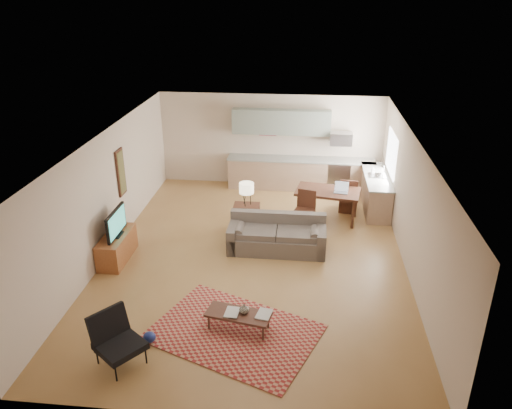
# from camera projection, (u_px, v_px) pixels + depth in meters

# --- Properties ---
(room) EXTENTS (9.00, 9.00, 9.00)m
(room) POSITION_uv_depth(u_px,v_px,m) (255.00, 202.00, 10.51)
(room) COLOR olive
(room) RESTS_ON ground
(kitchen_counter_back) EXTENTS (4.26, 0.64, 0.92)m
(kitchen_counter_back) POSITION_uv_depth(u_px,v_px,m) (300.00, 174.00, 14.59)
(kitchen_counter_back) COLOR #9E7C62
(kitchen_counter_back) RESTS_ON ground
(kitchen_counter_right) EXTENTS (0.64, 2.26, 0.92)m
(kitchen_counter_right) POSITION_uv_depth(u_px,v_px,m) (375.00, 192.00, 13.32)
(kitchen_counter_right) COLOR #9E7C62
(kitchen_counter_right) RESTS_ON ground
(kitchen_range) EXTENTS (0.62, 0.62, 0.90)m
(kitchen_range) POSITION_uv_depth(u_px,v_px,m) (338.00, 175.00, 14.48)
(kitchen_range) COLOR #A5A8AD
(kitchen_range) RESTS_ON ground
(kitchen_microwave) EXTENTS (0.62, 0.40, 0.35)m
(kitchen_microwave) POSITION_uv_depth(u_px,v_px,m) (341.00, 139.00, 14.05)
(kitchen_microwave) COLOR #A5A8AD
(kitchen_microwave) RESTS_ON room
(upper_cabinets) EXTENTS (2.80, 0.34, 0.70)m
(upper_cabinets) POSITION_uv_depth(u_px,v_px,m) (281.00, 122.00, 14.17)
(upper_cabinets) COLOR gray
(upper_cabinets) RESTS_ON room
(window_right) EXTENTS (0.02, 1.40, 1.05)m
(window_right) POSITION_uv_depth(u_px,v_px,m) (391.00, 153.00, 12.85)
(window_right) COLOR white
(window_right) RESTS_ON room
(wall_art_left) EXTENTS (0.06, 0.42, 1.10)m
(wall_art_left) POSITION_uv_depth(u_px,v_px,m) (121.00, 172.00, 11.56)
(wall_art_left) COLOR olive
(wall_art_left) RESTS_ON room
(triptych) EXTENTS (1.70, 0.04, 0.50)m
(triptych) POSITION_uv_depth(u_px,v_px,m) (268.00, 127.00, 14.42)
(triptych) COLOR beige
(triptych) RESTS_ON room
(rug) EXTENTS (3.27, 2.81, 0.02)m
(rug) POSITION_uv_depth(u_px,v_px,m) (234.00, 332.00, 8.67)
(rug) COLOR maroon
(rug) RESTS_ON floor
(sofa) EXTENTS (2.29, 1.00, 0.79)m
(sofa) POSITION_uv_depth(u_px,v_px,m) (277.00, 234.00, 11.21)
(sofa) COLOR #5B5149
(sofa) RESTS_ON floor
(coffee_table) EXTENTS (1.20, 0.67, 0.34)m
(coffee_table) POSITION_uv_depth(u_px,v_px,m) (239.00, 321.00, 8.70)
(coffee_table) COLOR #44251B
(coffee_table) RESTS_ON floor
(book_a) EXTENTS (0.29, 0.36, 0.03)m
(book_a) POSITION_uv_depth(u_px,v_px,m) (225.00, 312.00, 8.65)
(book_a) COLOR maroon
(book_a) RESTS_ON coffee_table
(book_b) EXTENTS (0.38, 0.43, 0.03)m
(book_b) POSITION_uv_depth(u_px,v_px,m) (257.00, 313.00, 8.62)
(book_b) COLOR navy
(book_b) RESTS_ON coffee_table
(vase) EXTENTS (0.20, 0.20, 0.18)m
(vase) POSITION_uv_depth(u_px,v_px,m) (244.00, 308.00, 8.61)
(vase) COLOR black
(vase) RESTS_ON coffee_table
(armchair) EXTENTS (1.07, 1.07, 0.87)m
(armchair) POSITION_uv_depth(u_px,v_px,m) (120.00, 342.00, 7.80)
(armchair) COLOR black
(armchair) RESTS_ON floor
(tv_credenza) EXTENTS (0.49, 1.28, 0.59)m
(tv_credenza) POSITION_uv_depth(u_px,v_px,m) (117.00, 247.00, 10.87)
(tv_credenza) COLOR brown
(tv_credenza) RESTS_ON floor
(tv) EXTENTS (0.10, 0.98, 0.59)m
(tv) POSITION_uv_depth(u_px,v_px,m) (116.00, 223.00, 10.63)
(tv) COLOR black
(tv) RESTS_ON tv_credenza
(console_table) EXTENTS (0.62, 0.42, 0.72)m
(console_table) POSITION_uv_depth(u_px,v_px,m) (247.00, 218.00, 12.05)
(console_table) COLOR #3B1E14
(console_table) RESTS_ON floor
(table_lamp) EXTENTS (0.38, 0.38, 0.58)m
(table_lamp) POSITION_uv_depth(u_px,v_px,m) (247.00, 194.00, 11.79)
(table_lamp) COLOR beige
(table_lamp) RESTS_ON console_table
(dining_table) EXTENTS (1.71, 1.15, 0.80)m
(dining_table) POSITION_uv_depth(u_px,v_px,m) (327.00, 205.00, 12.68)
(dining_table) COLOR #3B1E14
(dining_table) RESTS_ON floor
(dining_chair_near) EXTENTS (0.58, 0.60, 0.97)m
(dining_chair_near) POSITION_uv_depth(u_px,v_px,m) (304.00, 211.00, 12.16)
(dining_chair_near) COLOR #3B1E14
(dining_chair_near) RESTS_ON floor
(dining_chair_far) EXTENTS (0.52, 0.53, 0.94)m
(dining_chair_far) POSITION_uv_depth(u_px,v_px,m) (349.00, 194.00, 13.14)
(dining_chair_far) COLOR #3B1E14
(dining_chair_far) RESTS_ON floor
(laptop) EXTENTS (0.37, 0.30, 0.25)m
(laptop) POSITION_uv_depth(u_px,v_px,m) (341.00, 188.00, 12.34)
(laptop) COLOR #A5A8AD
(laptop) RESTS_ON dining_table
(soap_bottle) EXTENTS (0.10, 0.10, 0.19)m
(soap_bottle) POSITION_uv_depth(u_px,v_px,m) (373.00, 170.00, 13.23)
(soap_bottle) COLOR beige
(soap_bottle) RESTS_ON kitchen_counter_right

